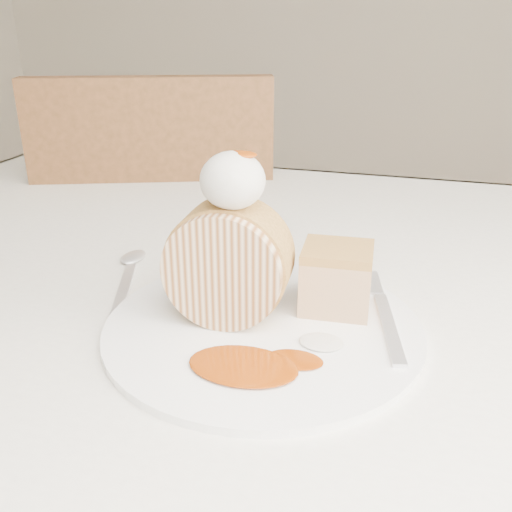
# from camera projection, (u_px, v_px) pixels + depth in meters

# --- Properties ---
(table) EXTENTS (1.40, 0.90, 0.75)m
(table) POSITION_uv_depth(u_px,v_px,m) (294.00, 326.00, 0.74)
(table) COLOR silver
(table) RESTS_ON ground
(chair_far) EXTENTS (0.57, 0.57, 0.93)m
(chair_far) POSITION_uv_depth(u_px,v_px,m) (165.00, 262.00, 1.24)
(chair_far) COLOR brown
(chair_far) RESTS_ON ground
(plate) EXTENTS (0.33, 0.33, 0.01)m
(plate) POSITION_uv_depth(u_px,v_px,m) (263.00, 327.00, 0.55)
(plate) COLOR white
(plate) RESTS_ON table
(roulade_slice) EXTENTS (0.12, 0.07, 0.11)m
(roulade_slice) POSITION_uv_depth(u_px,v_px,m) (228.00, 264.00, 0.54)
(roulade_slice) COLOR beige
(roulade_slice) RESTS_ON plate
(cake_chunk) EXTENTS (0.07, 0.07, 0.06)m
(cake_chunk) POSITION_uv_depth(u_px,v_px,m) (336.00, 282.00, 0.57)
(cake_chunk) COLOR #B78545
(cake_chunk) RESTS_ON plate
(whipped_cream) EXTENTS (0.06, 0.06, 0.05)m
(whipped_cream) POSITION_uv_depth(u_px,v_px,m) (233.00, 180.00, 0.51)
(whipped_cream) COLOR silver
(whipped_cream) RESTS_ON roulade_slice
(caramel_drizzle) EXTENTS (0.03, 0.02, 0.01)m
(caramel_drizzle) POSITION_uv_depth(u_px,v_px,m) (241.00, 147.00, 0.50)
(caramel_drizzle) COLOR #873205
(caramel_drizzle) RESTS_ON whipped_cream
(caramel_pool) EXTENTS (0.10, 0.07, 0.00)m
(caramel_pool) POSITION_uv_depth(u_px,v_px,m) (243.00, 366.00, 0.48)
(caramel_pool) COLOR #873205
(caramel_pool) RESTS_ON plate
(fork) EXTENTS (0.06, 0.18, 0.00)m
(fork) POSITION_uv_depth(u_px,v_px,m) (389.00, 327.00, 0.54)
(fork) COLOR silver
(fork) RESTS_ON plate
(spoon) EXTENTS (0.08, 0.16, 0.00)m
(spoon) POSITION_uv_depth(u_px,v_px,m) (124.00, 288.00, 0.64)
(spoon) COLOR silver
(spoon) RESTS_ON table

